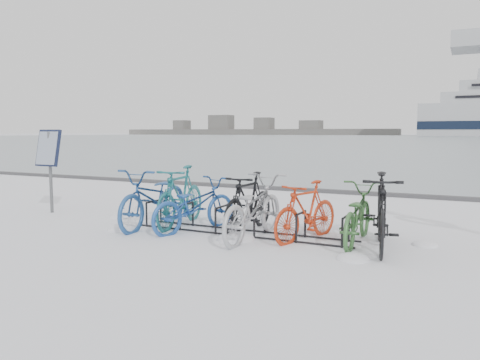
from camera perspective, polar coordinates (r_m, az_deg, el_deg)
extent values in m
plane|color=white|center=(8.03, 0.03, -6.55)|extent=(900.00, 900.00, 0.00)
cube|color=#949FA7|center=(162.10, 24.83, 4.73)|extent=(400.00, 298.00, 0.02)
cube|color=#3F3F42|center=(13.50, 11.05, -1.37)|extent=(400.00, 0.25, 0.10)
cylinder|color=black|center=(8.73, -11.33, -4.18)|extent=(0.04, 0.04, 0.44)
cylinder|color=black|center=(9.08, -9.64, -3.76)|extent=(0.04, 0.04, 0.44)
cylinder|color=black|center=(8.87, -10.50, -2.57)|extent=(0.04, 0.44, 0.04)
cylinder|color=black|center=(8.32, -7.36, -4.61)|extent=(0.04, 0.04, 0.44)
cylinder|color=black|center=(8.69, -5.77, -4.15)|extent=(0.04, 0.04, 0.44)
cylinder|color=black|center=(8.47, -6.57, -2.91)|extent=(0.04, 0.44, 0.04)
cylinder|color=black|center=(7.95, -3.01, -5.06)|extent=(0.04, 0.04, 0.44)
cylinder|color=black|center=(8.34, -1.54, -4.55)|extent=(0.04, 0.04, 0.44)
cylinder|color=black|center=(8.11, -2.26, -3.27)|extent=(0.04, 0.44, 0.04)
cylinder|color=black|center=(7.64, 1.74, -5.51)|extent=(0.04, 0.04, 0.44)
cylinder|color=black|center=(8.03, 3.04, -4.95)|extent=(0.04, 0.04, 0.44)
cylinder|color=black|center=(7.80, 2.41, -3.63)|extent=(0.04, 0.44, 0.04)
cylinder|color=black|center=(7.38, 6.88, -5.95)|extent=(0.04, 0.04, 0.44)
cylinder|color=black|center=(7.79, 7.94, -5.34)|extent=(0.04, 0.04, 0.44)
cylinder|color=black|center=(7.54, 7.45, -4.00)|extent=(0.04, 0.44, 0.04)
cylinder|color=black|center=(7.18, 12.35, -6.38)|extent=(0.04, 0.04, 0.44)
cylinder|color=black|center=(7.60, 13.13, -5.72)|extent=(0.04, 0.04, 0.44)
cylinder|color=black|center=(7.35, 12.79, -4.36)|extent=(0.04, 0.44, 0.04)
cylinder|color=black|center=(7.83, -0.68, -6.72)|extent=(4.00, 0.03, 0.03)
cylinder|color=black|center=(8.22, 0.70, -6.12)|extent=(4.00, 0.03, 0.03)
cylinder|color=#595B5E|center=(10.78, -22.10, 0.84)|extent=(0.07, 0.07, 1.72)
cube|color=black|center=(10.73, -22.33, 3.63)|extent=(0.59, 0.22, 0.78)
cube|color=#8C99AD|center=(10.71, -22.48, 3.62)|extent=(0.54, 0.16, 0.70)
cube|color=#4C4C4C|center=(294.19, 1.16, 5.88)|extent=(180.00, 12.00, 3.50)
cube|color=#4C4C4C|center=(308.01, -3.95, 6.56)|extent=(24.00, 10.00, 8.00)
cube|color=#4C4C4C|center=(282.94, 6.72, 6.50)|extent=(20.00, 10.00, 6.00)
imported|color=#224B88|center=(8.73, -10.35, -1.91)|extent=(0.86, 2.17, 1.12)
imported|color=#1C656B|center=(8.73, -7.26, -1.78)|extent=(0.77, 1.95, 1.14)
imported|color=#204D98|center=(8.25, -5.58, -2.83)|extent=(1.19, 1.95, 0.97)
imported|color=black|center=(8.17, 1.08, -2.54)|extent=(0.56, 1.78, 1.06)
imported|color=#A3A6AB|center=(7.58, 1.61, -3.19)|extent=(0.76, 2.05, 1.07)
imported|color=red|center=(7.60, 8.10, -3.55)|extent=(0.94, 1.70, 0.98)
imported|color=#386B34|center=(7.52, 14.08, -3.83)|extent=(0.68, 1.86, 0.97)
imported|color=black|center=(7.24, 16.84, -3.47)|extent=(0.89, 2.01, 1.17)
ellipsoid|color=white|center=(9.81, -14.43, -4.46)|extent=(0.43, 0.43, 0.15)
ellipsoid|color=white|center=(7.62, -0.51, -7.22)|extent=(0.62, 0.62, 0.22)
ellipsoid|color=white|center=(8.50, 6.74, -5.90)|extent=(0.34, 0.34, 0.12)
ellipsoid|color=white|center=(6.63, 13.62, -9.39)|extent=(0.46, 0.46, 0.16)
ellipsoid|color=white|center=(8.26, 8.46, -6.27)|extent=(0.55, 0.55, 0.19)
ellipsoid|color=white|center=(9.02, -2.24, -5.17)|extent=(0.44, 0.44, 0.15)
ellipsoid|color=white|center=(8.63, -14.16, -5.86)|extent=(0.54, 0.54, 0.19)
ellipsoid|color=white|center=(7.75, 21.60, -7.41)|extent=(0.40, 0.40, 0.14)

